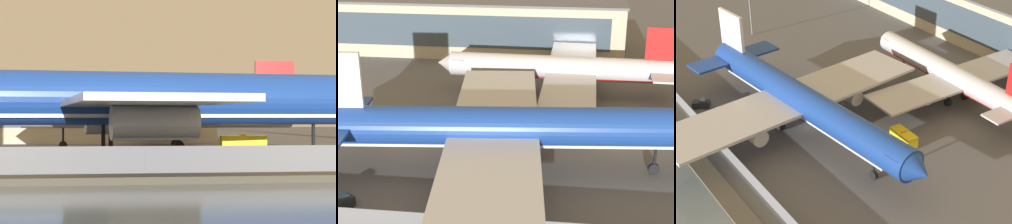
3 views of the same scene
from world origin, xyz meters
TOP-DOWN VIEW (x-y plane):
  - ground_plane at (0.00, 0.00)m, footprint 500.00×500.00m
  - shoreline_seawall at (0.00, -20.50)m, footprint 320.00×3.00m
  - perimeter_fence at (0.00, -16.00)m, footprint 280.00×0.10m
  - cargo_jet_blue at (0.29, -1.81)m, footprint 56.48×49.05m
  - passenger_jet_silver at (6.51, 27.54)m, footprint 43.01×36.71m
  - ops_van at (13.67, 10.00)m, footprint 5.32×2.41m
  - terminal_building at (-18.45, 55.39)m, footprint 74.06×18.05m

SIDE VIEW (x-z plane):
  - ground_plane at x=0.00m, z-range 0.00..0.00m
  - shoreline_seawall at x=0.00m, z-range 0.00..0.50m
  - perimeter_fence at x=0.00m, z-range 0.00..2.26m
  - ops_van at x=13.67m, z-range 0.04..2.52m
  - passenger_jet_silver at x=6.51m, z-range -1.49..11.14m
  - terminal_building at x=-18.45m, z-range 0.01..11.70m
  - cargo_jet_blue at x=0.29m, z-range -1.86..13.85m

